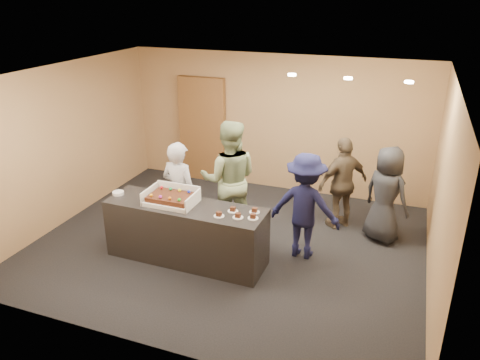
# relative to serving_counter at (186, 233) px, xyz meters

# --- Properties ---
(room) EXTENTS (6.04, 6.00, 2.70)m
(room) POSITION_rel_serving_counter_xyz_m (0.42, 0.66, 0.90)
(room) COLOR black
(room) RESTS_ON ground
(serving_counter) EXTENTS (2.41, 0.74, 0.90)m
(serving_counter) POSITION_rel_serving_counter_xyz_m (0.00, 0.00, 0.00)
(serving_counter) COLOR black
(serving_counter) RESTS_ON floor
(storage_cabinet) EXTENTS (0.99, 0.15, 2.18)m
(storage_cabinet) POSITION_rel_serving_counter_xyz_m (-1.12, 3.07, 0.64)
(storage_cabinet) COLOR brown
(storage_cabinet) RESTS_ON floor
(cake_box) EXTENTS (0.73, 0.51, 0.22)m
(cake_box) POSITION_rel_serving_counter_xyz_m (-0.22, 0.03, 0.50)
(cake_box) COLOR white
(cake_box) RESTS_ON serving_counter
(sheet_cake) EXTENTS (0.63, 0.43, 0.12)m
(sheet_cake) POSITION_rel_serving_counter_xyz_m (-0.22, -0.00, 0.55)
(sheet_cake) COLOR black
(sheet_cake) RESTS_ON cake_box
(plate_stack) EXTENTS (0.17, 0.17, 0.04)m
(plate_stack) POSITION_rel_serving_counter_xyz_m (-1.13, -0.00, 0.47)
(plate_stack) COLOR white
(plate_stack) RESTS_ON serving_counter
(slice_a) EXTENTS (0.15, 0.15, 0.07)m
(slice_a) POSITION_rel_serving_counter_xyz_m (0.60, -0.15, 0.47)
(slice_a) COLOR white
(slice_a) RESTS_ON serving_counter
(slice_b) EXTENTS (0.15, 0.15, 0.07)m
(slice_b) POSITION_rel_serving_counter_xyz_m (0.73, 0.06, 0.47)
(slice_b) COLOR white
(slice_b) RESTS_ON serving_counter
(slice_c) EXTENTS (0.15, 0.15, 0.07)m
(slice_c) POSITION_rel_serving_counter_xyz_m (0.86, -0.10, 0.47)
(slice_c) COLOR white
(slice_c) RESTS_ON serving_counter
(slice_d) EXTENTS (0.15, 0.15, 0.07)m
(slice_d) POSITION_rel_serving_counter_xyz_m (1.02, 0.14, 0.47)
(slice_d) COLOR white
(slice_d) RESTS_ON serving_counter
(slice_e) EXTENTS (0.15, 0.15, 0.07)m
(slice_e) POSITION_rel_serving_counter_xyz_m (1.07, -0.05, 0.47)
(slice_e) COLOR white
(slice_e) RESTS_ON serving_counter
(person_server_grey) EXTENTS (0.68, 0.50, 1.69)m
(person_server_grey) POSITION_rel_serving_counter_xyz_m (-0.32, 0.45, 0.40)
(person_server_grey) COLOR #B0B0B6
(person_server_grey) RESTS_ON floor
(person_sage_man) EXTENTS (1.13, 1.01, 1.95)m
(person_sage_man) POSITION_rel_serving_counter_xyz_m (0.30, 0.99, 0.52)
(person_sage_man) COLOR gray
(person_sage_man) RESTS_ON floor
(person_navy_man) EXTENTS (1.09, 0.66, 1.65)m
(person_navy_man) POSITION_rel_serving_counter_xyz_m (1.61, 0.75, 0.37)
(person_navy_man) COLOR #131539
(person_navy_man) RESTS_ON floor
(person_brown_extra) EXTENTS (0.94, 0.93, 1.60)m
(person_brown_extra) POSITION_rel_serving_counter_xyz_m (1.99, 1.89, 0.35)
(person_brown_extra) COLOR brown
(person_brown_extra) RESTS_ON floor
(person_dark_suit) EXTENTS (0.92, 0.83, 1.59)m
(person_dark_suit) POSITION_rel_serving_counter_xyz_m (2.71, 1.67, 0.34)
(person_dark_suit) COLOR #26272C
(person_dark_suit) RESTS_ON floor
(ceiling_spotlights) EXTENTS (1.72, 0.12, 0.03)m
(ceiling_spotlights) POSITION_rel_serving_counter_xyz_m (2.02, 1.16, 2.22)
(ceiling_spotlights) COLOR #FFEAC6
(ceiling_spotlights) RESTS_ON ceiling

